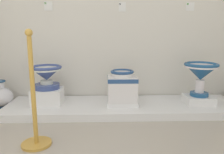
% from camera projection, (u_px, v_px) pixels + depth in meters
% --- Properties ---
extents(display_platform, '(2.99, 0.78, 0.09)m').
position_uv_depth(display_platform, '(123.00, 107.00, 2.89)').
color(display_platform, white).
rests_on(display_platform, ground_plane).
extents(plinth_block_squat_floral, '(0.37, 0.30, 0.20)m').
position_uv_depth(plinth_block_squat_floral, '(48.00, 96.00, 2.85)').
color(plinth_block_squat_floral, white).
rests_on(plinth_block_squat_floral, display_platform).
extents(antique_toilet_squat_floral, '(0.40, 0.40, 0.29)m').
position_uv_depth(antique_toilet_squat_floral, '(46.00, 74.00, 2.79)').
color(antique_toilet_squat_floral, '#3D4F91').
rests_on(antique_toilet_squat_floral, plinth_block_squat_floral).
extents(plinth_block_slender_white, '(0.39, 0.31, 0.05)m').
position_uv_depth(plinth_block_slender_white, '(122.00, 102.00, 2.84)').
color(plinth_block_slender_white, white).
rests_on(plinth_block_slender_white, display_platform).
extents(antique_toilet_slender_white, '(0.37, 0.33, 0.39)m').
position_uv_depth(antique_toilet_slender_white, '(122.00, 85.00, 2.80)').
color(antique_toilet_slender_white, white).
rests_on(antique_toilet_slender_white, plinth_block_slender_white).
extents(plinth_block_central_ornate, '(0.35, 0.29, 0.11)m').
position_uv_depth(plinth_block_central_ornate, '(199.00, 100.00, 2.87)').
color(plinth_block_central_ornate, white).
rests_on(plinth_block_central_ornate, display_platform).
extents(antique_toilet_central_ornate, '(0.42, 0.42, 0.43)m').
position_uv_depth(antique_toilet_central_ornate, '(201.00, 72.00, 2.80)').
color(antique_toilet_central_ornate, '#225589').
rests_on(antique_toilet_central_ornate, plinth_block_central_ornate).
extents(info_placard_first, '(0.11, 0.01, 0.12)m').
position_uv_depth(info_placard_first, '(48.00, 6.00, 3.00)').
color(info_placard_first, white).
extents(info_placard_second, '(0.10, 0.01, 0.12)m').
position_uv_depth(info_placard_second, '(122.00, 7.00, 3.04)').
color(info_placard_second, white).
extents(info_placard_third, '(0.11, 0.01, 0.11)m').
position_uv_depth(info_placard_third, '(190.00, 6.00, 3.06)').
color(info_placard_third, white).
extents(decorative_vase_companion, '(0.30, 0.30, 0.38)m').
position_uv_depth(decorative_vase_companion, '(1.00, 97.00, 2.95)').
color(decorative_vase_companion, navy).
rests_on(decorative_vase_companion, ground_plane).
extents(stanchion_post_near_left, '(0.26, 0.26, 1.02)m').
position_uv_depth(stanchion_post_near_left, '(34.00, 114.00, 1.94)').
color(stanchion_post_near_left, gold).
rests_on(stanchion_post_near_left, ground_plane).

